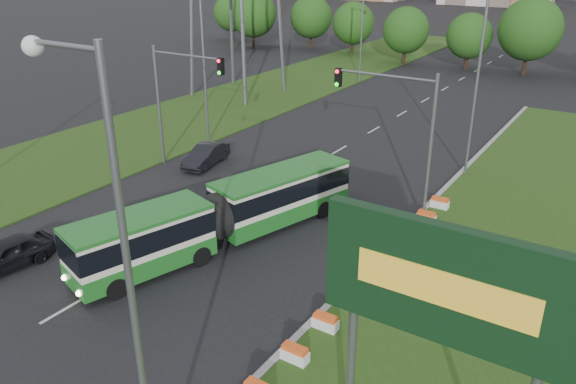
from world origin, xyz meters
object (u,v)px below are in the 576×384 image
Objects in this scene: traffic_mast_median at (403,121)px; traffic_mast_left at (175,89)px; articulated_bus at (221,214)px; car_left_near at (7,254)px; car_left_far at (206,155)px; pedestrian at (72,253)px; billboard at (444,298)px; shopping_trolley at (99,285)px.

traffic_mast_left is (-15.16, -1.00, 0.00)m from traffic_mast_median.
articulated_bus is 3.64× the size of car_left_near.
pedestrian is (3.82, -13.84, 0.13)m from car_left_far.
pedestrian is at bearing -126.68° from traffic_mast_median.
articulated_bus is (-6.05, -7.84, -3.80)m from traffic_mast_median.
billboard is 1.89× the size of car_left_near.
articulated_bus is at bearing -36.90° from traffic_mast_left.
shopping_trolley is (6.27, -14.44, -0.44)m from car_left_far.
car_left_near is 5.15m from shopping_trolley.
billboard is at bearing -33.55° from traffic_mast_left.
traffic_mast_left is at bearing -176.23° from traffic_mast_median.
shopping_trolley is at bearing 17.71° from car_left_near.
articulated_bus reaches higher than car_left_far.
articulated_bus is 6.71m from shopping_trolley.
car_left_near is at bearing -95.60° from car_left_far.
articulated_bus is 7.12m from pedestrian.
car_left_far is 7.99× the size of shopping_trolley.
traffic_mast_median reaches higher than pedestrian.
car_left_near is at bearing -168.69° from shopping_trolley.
traffic_mast_left is (-22.63, 15.00, -0.81)m from billboard.
shopping_trolley is (-15.17, 1.79, -5.90)m from billboard.
billboard reaches higher than car_left_far.
shopping_trolley is (2.45, -0.60, -0.57)m from pedestrian.
pedestrian is at bearing 38.21° from car_left_near.
traffic_mast_left is 15.00× the size of shopping_trolley.
car_left_near is at bearing 119.11° from pedestrian.
traffic_mast_left reaches higher than car_left_near.
traffic_mast_median is at bearing 61.65° from shopping_trolley.
articulated_bus reaches higher than shopping_trolley.
car_left_far is at bearing 150.92° from articulated_bus.
traffic_mast_median is 17.57m from pedestrian.
billboard is 20.93m from car_left_near.
car_left_far reaches higher than shopping_trolley.
traffic_mast_median is 15.19m from traffic_mast_left.
shopping_trolley is (-1.65, -6.38, -1.28)m from articulated_bus.
pedestrian is 3.13× the size of shopping_trolley.
car_left_far is at bearing 12.81° from pedestrian.
billboard reaches higher than car_left_near.
traffic_mast_left is 0.52× the size of articulated_bus.
traffic_mast_median is 4.80× the size of pedestrian.
pedestrian is at bearing -84.74° from car_left_far.
car_left_far is (-7.92, 8.07, -0.85)m from articulated_bus.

